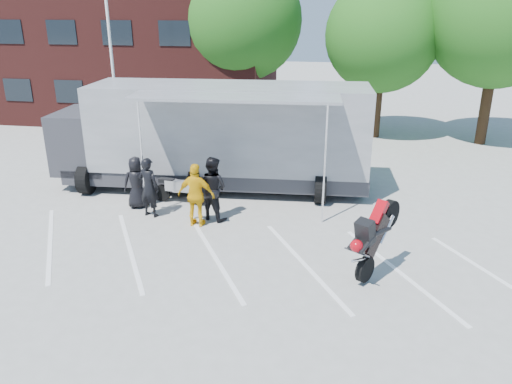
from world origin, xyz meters
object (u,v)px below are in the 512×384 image
(tree_left, at_px, (243,20))
(spectator_leather_c, at_px, (212,188))
(stunt_bike_rider, at_px, (379,272))
(parked_motorcycle, at_px, (181,203))
(spectator_leather_b, at_px, (149,187))
(tree_mid, at_px, (382,35))
(tree_right, at_px, (500,15))
(transporter_truck, at_px, (217,187))
(spectator_leather_a, at_px, (137,182))
(spectator_hivis, at_px, (196,195))
(flagpole, at_px, (115,37))

(tree_left, bearing_deg, spectator_leather_c, -83.03)
(tree_left, relative_size, stunt_bike_rider, 4.04)
(stunt_bike_rider, bearing_deg, tree_left, 146.32)
(parked_motorcycle, bearing_deg, spectator_leather_b, 158.84)
(stunt_bike_rider, height_order, spectator_leather_b, spectator_leather_b)
(tree_mid, distance_m, spectator_leather_c, 13.37)
(stunt_bike_rider, relative_size, spectator_leather_c, 1.06)
(tree_left, height_order, spectator_leather_c, tree_left)
(spectator_leather_b, bearing_deg, tree_right, -122.67)
(tree_right, bearing_deg, tree_left, 172.87)
(transporter_truck, height_order, spectator_leather_c, spectator_leather_c)
(tree_left, distance_m, spectator_leather_a, 12.99)
(parked_motorcycle, xyz_separation_m, stunt_bike_rider, (6.39, -3.64, 0.00))
(stunt_bike_rider, distance_m, spectator_hivis, 5.75)
(spectator_leather_b, relative_size, spectator_hivis, 0.98)
(transporter_truck, height_order, parked_motorcycle, transporter_truck)
(spectator_leather_c, bearing_deg, spectator_leather_a, 10.70)
(spectator_leather_c, bearing_deg, flagpole, -27.50)
(tree_left, relative_size, spectator_leather_b, 4.49)
(flagpole, distance_m, spectator_hivis, 9.84)
(spectator_leather_c, bearing_deg, parked_motorcycle, -15.95)
(tree_left, xyz_separation_m, stunt_bike_rider, (6.50, -15.11, -5.57))
(transporter_truck, xyz_separation_m, spectator_leather_b, (-1.44, -2.94, 0.96))
(tree_left, bearing_deg, tree_mid, -8.13)
(parked_motorcycle, bearing_deg, stunt_bike_rider, -114.13)
(tree_left, relative_size, spectator_hivis, 4.42)
(tree_left, height_order, tree_mid, tree_left)
(tree_mid, bearing_deg, spectator_hivis, -115.61)
(flagpole, xyz_separation_m, spectator_leather_a, (3.09, -6.05, -4.19))
(tree_mid, distance_m, transporter_truck, 11.71)
(spectator_leather_b, height_order, spectator_leather_c, spectator_leather_c)
(tree_left, distance_m, transporter_truck, 11.25)
(tree_right, distance_m, spectator_hivis, 16.61)
(flagpole, relative_size, spectator_leather_c, 3.97)
(spectator_hivis, bearing_deg, spectator_leather_c, -116.86)
(spectator_leather_a, height_order, spectator_leather_b, spectator_leather_b)
(flagpole, height_order, stunt_bike_rider, flagpole)
(flagpole, bearing_deg, parked_motorcycle, -51.47)
(parked_motorcycle, bearing_deg, spectator_leather_c, -121.45)
(transporter_truck, bearing_deg, spectator_leather_b, -119.65)
(tree_left, height_order, spectator_leather_b, tree_left)
(transporter_truck, distance_m, parked_motorcycle, 1.94)
(tree_mid, xyz_separation_m, transporter_truck, (-6.04, -8.72, -4.94))
(tree_left, xyz_separation_m, tree_mid, (7.00, -1.00, -0.62))
(stunt_bike_rider, bearing_deg, spectator_leather_a, -168.74)
(flagpole, relative_size, stunt_bike_rider, 3.74)
(tree_left, relative_size, tree_mid, 1.13)
(tree_mid, relative_size, parked_motorcycle, 3.89)
(tree_mid, height_order, transporter_truck, tree_mid)
(stunt_bike_rider, xyz_separation_m, spectator_leather_a, (-7.66, 3.06, 0.87))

